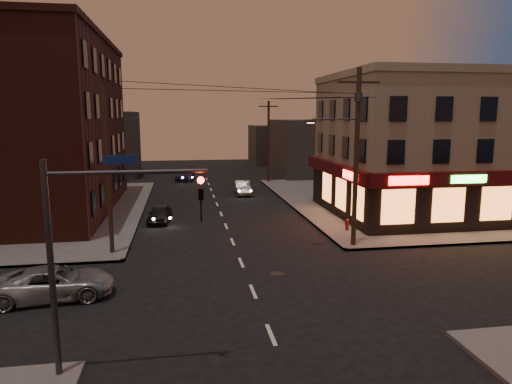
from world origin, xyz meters
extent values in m
plane|color=black|center=(0.00, 0.00, 0.00)|extent=(120.00, 120.00, 0.00)
cube|color=#514F4C|center=(18.00, 19.00, 0.07)|extent=(24.00, 28.00, 0.15)
cube|color=tan|center=(16.00, 13.50, 5.15)|extent=(15.00, 12.00, 10.00)
cube|color=tan|center=(16.00, 13.50, 10.40)|extent=(15.20, 12.20, 0.50)
cube|color=black|center=(16.00, 7.55, 1.85)|extent=(15.12, 0.25, 3.40)
cube|color=black|center=(8.55, 13.50, 1.85)|extent=(0.25, 12.12, 3.40)
cube|color=#450B0D|center=(16.00, 7.25, 3.65)|extent=(15.60, 0.50, 0.90)
cube|color=#450B0D|center=(8.25, 13.50, 3.65)|extent=(0.50, 12.60, 0.90)
cube|color=#FF140C|center=(10.70, 6.98, 3.65)|extent=(2.60, 0.06, 0.55)
cube|color=#26FF3F|center=(14.70, 6.98, 3.65)|extent=(2.40, 0.06, 0.50)
cube|color=#FF140C|center=(7.98, 9.70, 3.65)|extent=(0.06, 2.60, 0.55)
cube|color=orange|center=(15.40, 7.40, 1.95)|extent=(12.40, 0.08, 2.20)
cube|color=orange|center=(8.40, 12.50, 1.95)|extent=(0.08, 8.40, 2.20)
cube|color=#441E15|center=(-14.50, 19.00, 6.65)|extent=(12.00, 20.00, 13.00)
cube|color=#3F3D3A|center=(14.00, 38.00, 3.50)|extent=(10.00, 12.00, 7.00)
cube|color=#3F3D3A|center=(-13.00, 42.00, 4.00)|extent=(9.00, 10.00, 8.00)
cube|color=#3F3D3A|center=(12.00, 52.00, 3.00)|extent=(8.00, 8.00, 6.00)
cylinder|color=#382619|center=(6.80, 5.80, 5.15)|extent=(0.28, 0.28, 10.00)
cube|color=#382619|center=(6.80, 5.80, 9.35)|extent=(2.40, 0.12, 0.12)
cylinder|color=#333538|center=(6.80, 5.80, 8.55)|extent=(0.44, 0.44, 0.50)
cylinder|color=#333538|center=(5.50, 5.80, 7.35)|extent=(2.60, 0.10, 0.10)
cube|color=#333538|center=(4.10, 5.80, 7.25)|extent=(0.60, 0.25, 0.18)
cube|color=#FFD88C|center=(4.10, 5.80, 7.15)|extent=(0.35, 0.15, 0.04)
cylinder|color=#382619|center=(6.80, 32.00, 4.65)|extent=(0.26, 0.26, 9.00)
cylinder|color=#382619|center=(-6.80, 6.50, 4.65)|extent=(0.24, 0.24, 9.00)
cylinder|color=#333538|center=(-6.60, -5.60, 3.20)|extent=(0.18, 0.18, 6.40)
cylinder|color=#333538|center=(-4.40, -5.60, 6.00)|extent=(4.40, 0.12, 0.12)
imported|color=black|center=(-2.40, -5.60, 5.50)|extent=(0.16, 0.20, 1.00)
sphere|color=#FF0C05|center=(-2.40, -5.72, 5.75)|extent=(0.20, 0.20, 0.20)
cube|color=navy|center=(-4.60, -5.60, 6.35)|extent=(0.90, 0.05, 0.25)
imported|color=gray|center=(-8.31, 0.64, 0.67)|extent=(5.04, 2.75, 1.34)
imported|color=black|center=(-4.56, 13.99, 0.61)|extent=(1.87, 3.72, 1.21)
imported|color=gray|center=(2.81, 24.68, 0.65)|extent=(1.38, 3.94, 1.30)
imported|color=#1C1E39|center=(-2.55, 35.37, 0.71)|extent=(2.47, 5.04, 1.41)
cylinder|color=maroon|center=(7.65, 9.07, 0.44)|extent=(0.22, 0.22, 0.59)
sphere|color=maroon|center=(7.65, 9.07, 0.77)|extent=(0.24, 0.24, 0.24)
cylinder|color=maroon|center=(7.65, 9.07, 0.56)|extent=(0.32, 0.13, 0.12)
cylinder|color=maroon|center=(7.65, 9.07, 0.56)|extent=(0.13, 0.32, 0.12)
camera|label=1|loc=(-2.92, -18.56, 7.56)|focal=32.00mm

